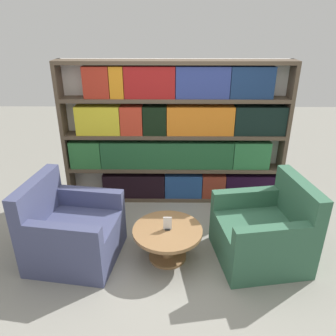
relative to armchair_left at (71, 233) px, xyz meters
The scene contains 6 objects.
ground_plane 1.19m from the armchair_left, ahead, with size 14.00×14.00×0.00m, color gray.
bookshelf 1.92m from the armchair_left, 48.92° to the left, with size 3.08×0.30×1.99m.
armchair_left is the anchor object (origin of this frame).
armchair_right 2.12m from the armchair_left, ahead, with size 1.03×0.99×0.93m.
coffee_table 1.06m from the armchair_left, ahead, with size 0.76×0.76×0.38m.
table_sign 1.07m from the armchair_left, ahead, with size 0.09×0.06×0.15m.
Camera 1 is at (-0.05, -2.89, 2.47)m, focal length 35.00 mm.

